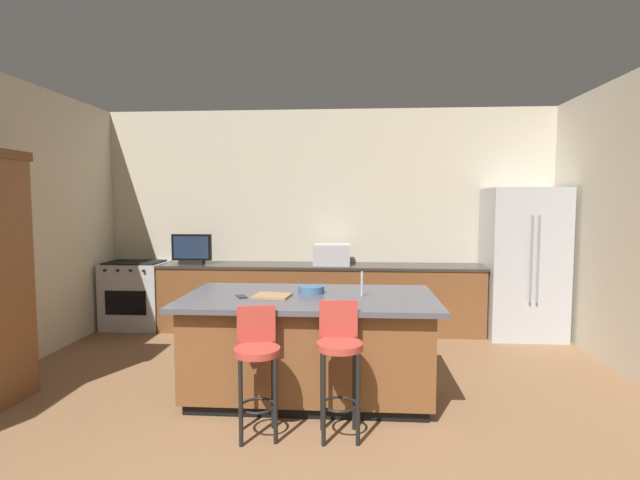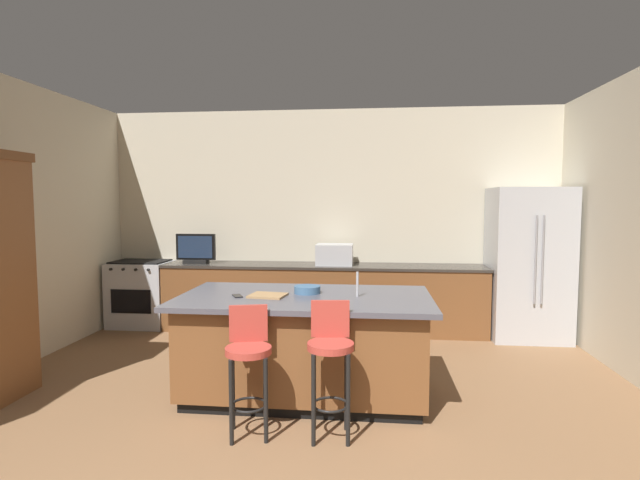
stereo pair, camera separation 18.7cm
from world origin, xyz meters
name	(u,v)px [view 2 (the right image)]	position (x,y,z in m)	size (l,w,h in m)	color
wall_back	(330,219)	(0.00, 5.02, 1.50)	(6.65, 0.12, 3.00)	beige
counter_back	(322,298)	(-0.07, 4.64, 0.45)	(4.28, 0.62, 0.89)	brown
kitchen_island	(305,344)	(-0.01, 2.46, 0.46)	(2.22, 1.23, 0.90)	black
refrigerator	(528,264)	(2.55, 4.56, 0.95)	(0.93, 0.79, 1.91)	#B7BABF
range_oven	(141,293)	(-2.62, 4.64, 0.45)	(0.80, 0.63, 0.91)	#B7BABF
microwave	(335,254)	(0.09, 4.64, 1.03)	(0.48, 0.36, 0.28)	#B7BABF
tv_monitor	(196,250)	(-1.80, 4.59, 1.08)	(0.54, 0.16, 0.40)	black
sink_faucet_back	(321,255)	(-0.10, 4.74, 1.01)	(0.02, 0.02, 0.24)	#B2B2B7
sink_faucet_island	(357,284)	(0.46, 2.46, 1.01)	(0.02, 0.02, 0.22)	#B2B2B7
bar_stool_left	(249,359)	(-0.32, 1.68, 0.57)	(0.35, 0.37, 0.95)	#B23D33
bar_stool_right	(330,357)	(0.28, 1.72, 0.60)	(0.34, 0.35, 0.99)	#B23D33
fruit_bowl	(308,290)	(0.00, 2.57, 0.94)	(0.24, 0.24, 0.07)	#3F668C
cell_phone	(237,296)	(-0.59, 2.36, 0.91)	(0.07, 0.15, 0.01)	black
cutting_board	(268,295)	(-0.33, 2.38, 0.91)	(0.31, 0.25, 0.02)	#A87F51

